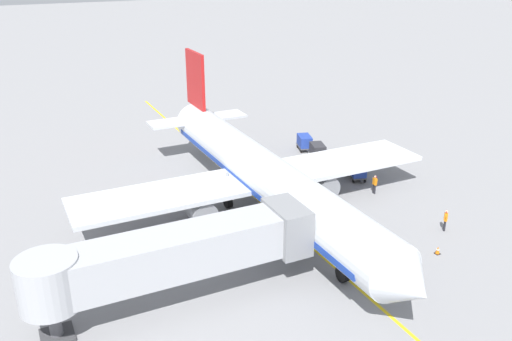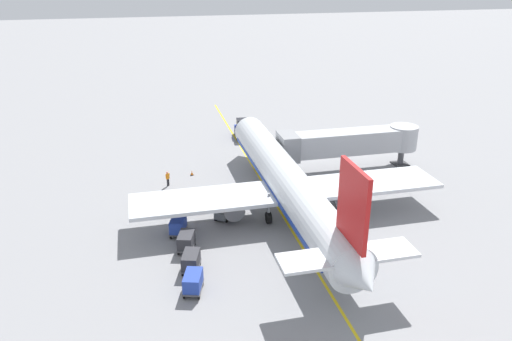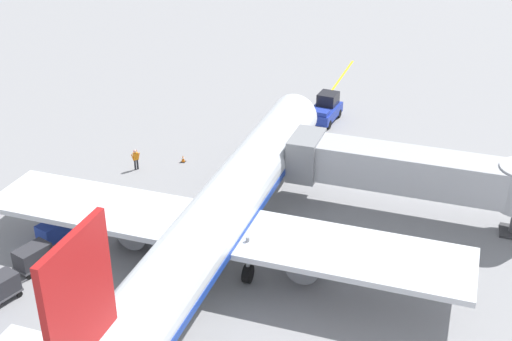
% 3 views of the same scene
% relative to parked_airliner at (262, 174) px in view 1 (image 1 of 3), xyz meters
% --- Properties ---
extents(ground_plane, '(400.00, 400.00, 0.00)m').
position_rel_parked_airliner_xyz_m(ground_plane, '(-0.55, 1.99, -3.19)').
color(ground_plane, gray).
extents(gate_lead_in_line, '(0.24, 80.00, 0.01)m').
position_rel_parked_airliner_xyz_m(gate_lead_in_line, '(-0.55, 1.99, -3.18)').
color(gate_lead_in_line, gold).
rests_on(gate_lead_in_line, ground).
extents(parked_airliner, '(30.04, 37.22, 10.63)m').
position_rel_parked_airliner_xyz_m(parked_airliner, '(0.00, 0.00, 0.00)').
color(parked_airliner, silver).
rests_on(parked_airliner, ground).
extents(jet_bridge, '(17.10, 3.50, 4.98)m').
position_rel_parked_airliner_xyz_m(jet_bridge, '(10.29, 9.09, 0.27)').
color(jet_bridge, '#A8AAAF').
rests_on(jet_bridge, ground).
extents(baggage_tug_lead, '(2.35, 2.76, 1.62)m').
position_rel_parked_airliner_xyz_m(baggage_tug_lead, '(-6.10, 0.38, -2.47)').
color(baggage_tug_lead, slate).
rests_on(baggage_tug_lead, ground).
extents(baggage_cart_front, '(1.87, 2.97, 1.58)m').
position_rel_parked_airliner_xyz_m(baggage_cart_front, '(-10.80, -1.98, -2.24)').
color(baggage_cart_front, '#4C4C51').
rests_on(baggage_cart_front, ground).
extents(baggage_cart_second_in_train, '(1.87, 2.97, 1.58)m').
position_rel_parked_airliner_xyz_m(baggage_cart_second_in_train, '(-10.37, -4.86, -2.24)').
color(baggage_cart_second_in_train, '#4C4C51').
rests_on(baggage_cart_second_in_train, ground).
extents(baggage_cart_third_in_train, '(1.87, 2.97, 1.58)m').
position_rel_parked_airliner_xyz_m(baggage_cart_third_in_train, '(-10.32, -8.06, -2.24)').
color(baggage_cart_third_in_train, '#4C4C51').
rests_on(baggage_cart_third_in_train, ground).
extents(baggage_cart_tail_end, '(1.87, 2.97, 1.58)m').
position_rel_parked_airliner_xyz_m(baggage_cart_tail_end, '(-10.49, -10.96, -2.24)').
color(baggage_cart_tail_end, '#4C4C51').
rests_on(baggage_cart_tail_end, ground).
extents(ground_crew_wing_walker, '(0.54, 0.60, 1.69)m').
position_rel_parked_airliner_xyz_m(ground_crew_wing_walker, '(-10.95, 9.16, -2.23)').
color(ground_crew_wing_walker, '#232328').
rests_on(ground_crew_wing_walker, ground).
extents(ground_crew_loader, '(0.26, 0.73, 1.69)m').
position_rel_parked_airliner_xyz_m(ground_crew_loader, '(-10.31, 1.33, -2.23)').
color(ground_crew_loader, '#232328').
rests_on(ground_crew_loader, ground).
extents(safety_cone_nose_left, '(0.36, 0.36, 0.59)m').
position_rel_parked_airliner_xyz_m(safety_cone_nose_left, '(-8.04, 11.56, -2.90)').
color(safety_cone_nose_left, black).
rests_on(safety_cone_nose_left, ground).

